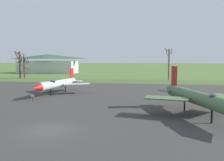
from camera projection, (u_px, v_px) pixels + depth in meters
ground_plane at (49, 131)px, 20.88m from camera, size 600.00×600.00×0.00m
asphalt_apron at (90, 101)px, 35.49m from camera, size 76.28×49.51×0.05m
grass_verge_strip at (117, 81)px, 65.76m from camera, size 136.28×12.00×0.06m
jet_fighter_front_left at (199, 98)px, 25.29m from camera, size 10.60×14.55×5.28m
jet_fighter_rear_center at (57, 84)px, 41.77m from camera, size 10.39×13.47×4.35m
info_placard_rear_center at (33, 97)px, 35.19m from camera, size 0.50×0.25×0.94m
bare_tree_far_left at (20, 63)px, 77.81m from camera, size 3.24×3.26×8.66m
bare_tree_left_of_center at (20, 65)px, 74.76m from camera, size 3.15×3.18×8.60m
bare_tree_center at (24, 67)px, 75.58m from camera, size 3.25×3.64×7.13m
bare_tree_right_of_center at (169, 63)px, 69.15m from camera, size 2.10×2.09×9.28m
visitor_building at (48, 64)px, 103.77m from camera, size 26.13×10.20×8.03m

